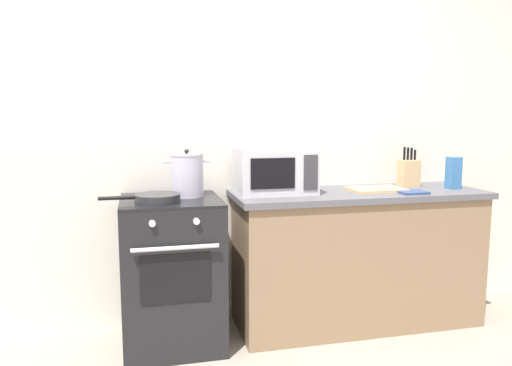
# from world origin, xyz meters

# --- Properties ---
(back_wall) EXTENTS (4.40, 0.10, 2.50)m
(back_wall) POSITION_xyz_m (0.30, 0.97, 1.25)
(back_wall) COLOR silver
(back_wall) RESTS_ON ground_plane
(lower_cabinet_right) EXTENTS (1.64, 0.56, 0.88)m
(lower_cabinet_right) POSITION_xyz_m (0.90, 0.62, 0.44)
(lower_cabinet_right) COLOR #8C7051
(lower_cabinet_right) RESTS_ON ground_plane
(countertop_right) EXTENTS (1.70, 0.60, 0.04)m
(countertop_right) POSITION_xyz_m (0.90, 0.62, 0.90)
(countertop_right) COLOR #59595E
(countertop_right) RESTS_ON lower_cabinet_right
(stove) EXTENTS (0.60, 0.64, 0.92)m
(stove) POSITION_xyz_m (-0.35, 0.60, 0.46)
(stove) COLOR black
(stove) RESTS_ON ground_plane
(stock_pot) EXTENTS (0.29, 0.21, 0.30)m
(stock_pot) POSITION_xyz_m (-0.24, 0.67, 1.05)
(stock_pot) COLOR silver
(stock_pot) RESTS_ON stove
(frying_pan) EXTENTS (0.46, 0.26, 0.05)m
(frying_pan) POSITION_xyz_m (-0.44, 0.49, 0.95)
(frying_pan) COLOR #28282B
(frying_pan) RESTS_ON stove
(microwave) EXTENTS (0.50, 0.37, 0.30)m
(microwave) POSITION_xyz_m (0.33, 0.68, 1.07)
(microwave) COLOR silver
(microwave) RESTS_ON countertop_right
(cutting_board) EXTENTS (0.36, 0.26, 0.02)m
(cutting_board) POSITION_xyz_m (1.01, 0.60, 0.93)
(cutting_board) COLOR tan
(cutting_board) RESTS_ON countertop_right
(knife_block) EXTENTS (0.13, 0.10, 0.28)m
(knife_block) POSITION_xyz_m (1.34, 0.74, 1.02)
(knife_block) COLOR tan
(knife_block) RESTS_ON countertop_right
(pasta_box) EXTENTS (0.08, 0.08, 0.22)m
(pasta_box) POSITION_xyz_m (1.58, 0.57, 1.03)
(pasta_box) COLOR teal
(pasta_box) RESTS_ON countertop_right
(oven_mitt) EXTENTS (0.18, 0.14, 0.02)m
(oven_mitt) POSITION_xyz_m (1.19, 0.44, 0.93)
(oven_mitt) COLOR #33477A
(oven_mitt) RESTS_ON countertop_right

